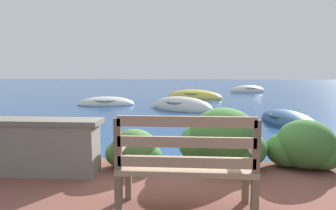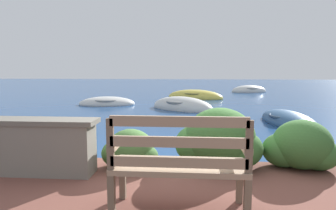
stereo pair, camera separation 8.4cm
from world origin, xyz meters
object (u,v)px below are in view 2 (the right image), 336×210
at_px(rowboat_mid, 182,107).
at_px(rowboat_distant, 249,91).
at_px(rowboat_nearest, 288,122).
at_px(park_bench, 179,162).
at_px(rowboat_outer, 195,97).
at_px(rowboat_far, 107,103).

xyz_separation_m(rowboat_mid, rowboat_distant, (4.11, 8.64, -0.00)).
bearing_deg(rowboat_nearest, park_bench, -34.08).
bearing_deg(rowboat_mid, rowboat_outer, -60.56).
bearing_deg(rowboat_far, rowboat_nearest, 139.68).
xyz_separation_m(rowboat_mid, rowboat_outer, (0.53, 4.26, -0.00)).
relative_size(rowboat_nearest, rowboat_outer, 0.89).
relative_size(rowboat_far, rowboat_outer, 0.78).
bearing_deg(rowboat_mid, rowboat_nearest, 173.79).
bearing_deg(rowboat_nearest, rowboat_far, -130.84).
distance_m(rowboat_nearest, rowboat_distant, 11.53).
bearing_deg(rowboat_nearest, rowboat_mid, -141.45).
distance_m(rowboat_outer, rowboat_distant, 5.66).
bearing_deg(rowboat_distant, rowboat_far, 27.90).
distance_m(rowboat_nearest, rowboat_outer, 7.54).
relative_size(park_bench, rowboat_outer, 0.38).
distance_m(rowboat_mid, rowboat_distant, 9.57).
xyz_separation_m(park_bench, rowboat_mid, (-0.27, 8.73, -0.63)).
distance_m(rowboat_far, rowboat_distant, 10.51).
relative_size(rowboat_nearest, rowboat_distant, 1.09).
height_order(rowboat_mid, rowboat_outer, rowboat_mid).
bearing_deg(rowboat_nearest, rowboat_distant, 166.18).
bearing_deg(rowboat_distant, rowboat_nearest, 67.18).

